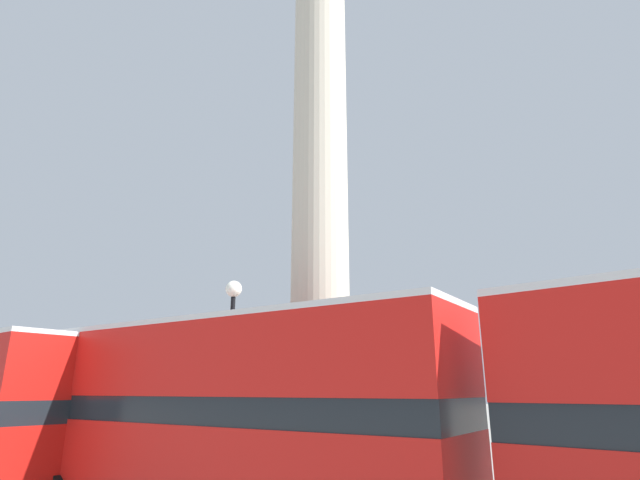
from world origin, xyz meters
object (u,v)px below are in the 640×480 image
monument_column (320,185)px  street_lamp (230,354)px  bus_a (217,411)px  equestrian_statue (207,414)px

monument_column → street_lamp: (-1.29, -2.84, -6.16)m
street_lamp → bus_a: bearing=-49.0°
monument_column → equestrian_statue: (-11.45, 5.85, -8.43)m
monument_column → equestrian_statue: size_ratio=4.26×
equestrian_statue → street_lamp: bearing=-11.2°
bus_a → equestrian_statue: bearing=136.3°
equestrian_statue → street_lamp: street_lamp is taller
equestrian_statue → bus_a: bearing=-12.9°
bus_a → street_lamp: street_lamp is taller
monument_column → bus_a: monument_column is taller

